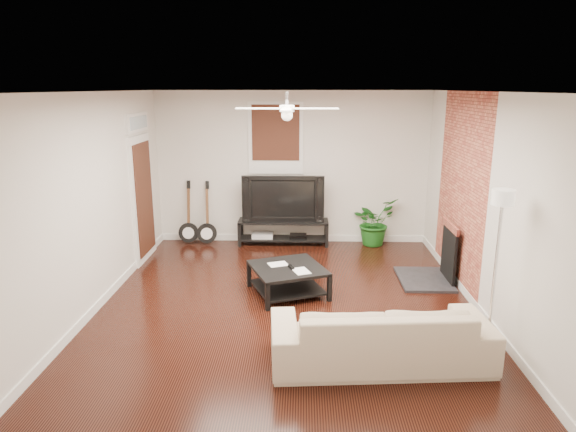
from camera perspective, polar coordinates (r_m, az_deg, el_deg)
name	(u,v)px	position (r m, az deg, el deg)	size (l,w,h in m)	color
room	(287,205)	(6.44, -0.11, 1.28)	(5.01, 6.01, 2.81)	black
brick_accent	(461,190)	(7.76, 18.85, 2.75)	(0.02, 2.20, 2.80)	#9D4032
fireplace	(436,252)	(7.91, 16.31, -3.89)	(0.80, 1.10, 0.92)	black
window_back	(276,138)	(9.30, -1.39, 8.73)	(1.00, 0.06, 1.30)	#3B1A10
door_left	(142,187)	(8.74, -16.06, 3.18)	(0.08, 1.00, 2.50)	white
tv_stand	(283,232)	(9.43, -0.53, -1.83)	(1.66, 0.44, 0.46)	black
tv	(283,197)	(9.29, -0.53, 2.11)	(1.48, 0.19, 0.85)	black
coffee_table	(288,280)	(7.23, -0.03, -7.23)	(0.95, 0.95, 0.40)	black
sofa	(380,333)	(5.57, 10.33, -12.79)	(2.29, 0.90, 0.67)	tan
floor_lamp	(495,277)	(5.72, 22.22, -6.38)	(0.31, 0.31, 1.87)	silver
potted_plant	(374,222)	(9.50, 9.64, -0.63)	(0.79, 0.68, 0.87)	#1B5F1B
guitar_left	(188,213)	(9.54, -11.23, 0.35)	(0.37, 0.26, 1.19)	black
guitar_right	(206,213)	(9.44, -9.19, 0.29)	(0.37, 0.26, 1.19)	black
ceiling_fan	(287,108)	(6.28, -0.11, 12.00)	(1.24, 1.24, 0.32)	white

